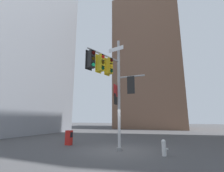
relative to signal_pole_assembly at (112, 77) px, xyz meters
name	(u,v)px	position (x,y,z in m)	size (l,w,h in m)	color
ground	(119,150)	(0.12, 0.83, -4.46)	(120.00, 120.00, 0.00)	#474749
building_tower_left	(13,22)	(-19.17, 5.49, 12.26)	(13.85, 13.85, 33.44)	#9399A3
building_mid_block	(150,65)	(-1.95, 27.45, 9.90)	(13.69, 13.69, 28.72)	brown
signal_pole_assembly	(112,77)	(0.00, 0.00, 0.00)	(2.75, 3.04, 7.29)	#B2B2B5
fire_hydrant	(164,147)	(2.81, 0.32, -4.02)	(0.33, 0.23, 0.83)	silver
newspaper_box	(69,138)	(-4.07, 1.27, -3.93)	(0.45, 0.36, 1.05)	red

